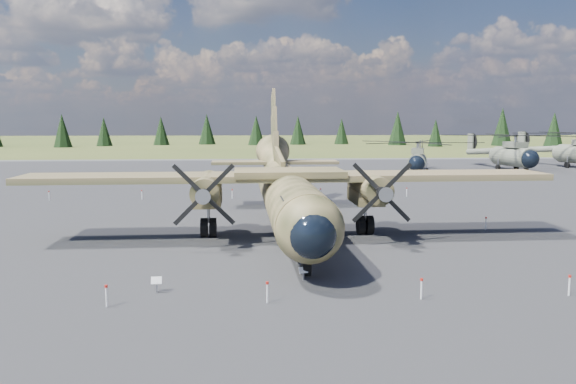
{
  "coord_description": "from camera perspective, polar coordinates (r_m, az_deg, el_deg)",
  "views": [
    {
      "loc": [
        1.22,
        -34.2,
        6.88
      ],
      "look_at": [
        3.97,
        2.0,
        2.32
      ],
      "focal_mm": 35.0,
      "sensor_mm": 36.0,
      "label": 1
    }
  ],
  "objects": [
    {
      "name": "ground",
      "position": [
        34.91,
        -6.28,
        -4.25
      ],
      "size": [
        500.0,
        500.0,
        0.0
      ],
      "primitive_type": "plane",
      "color": "brown",
      "rests_on": "ground"
    },
    {
      "name": "apron",
      "position": [
        44.75,
        -5.86,
        -1.72
      ],
      "size": [
        120.0,
        120.0,
        0.04
      ],
      "primitive_type": "cube",
      "color": "#555559",
      "rests_on": "ground"
    },
    {
      "name": "transport_plane",
      "position": [
        34.3,
        -0.11,
        0.54
      ],
      "size": [
        30.77,
        28.02,
        10.18
      ],
      "rotation": [
        0.0,
        0.0,
        0.01
      ],
      "color": "#39391F",
      "rests_on": "ground"
    },
    {
      "name": "helicopter_near",
      "position": [
        75.68,
        13.05,
        4.08
      ],
      "size": [
        21.59,
        21.59,
        4.31
      ],
      "rotation": [
        0.0,
        0.0,
        -0.34
      ],
      "color": "slate",
      "rests_on": "ground"
    },
    {
      "name": "helicopter_mid",
      "position": [
        84.72,
        21.89,
        4.45
      ],
      "size": [
        22.25,
        24.77,
        5.11
      ],
      "rotation": [
        0.0,
        0.0,
        0.11
      ],
      "color": "slate",
      "rests_on": "ground"
    },
    {
      "name": "info_placard_left",
      "position": [
        23.56,
        -13.22,
        -8.9
      ],
      "size": [
        0.43,
        0.19,
        0.67
      ],
      "rotation": [
        0.0,
        0.0,
        0.04
      ],
      "color": "gray",
      "rests_on": "ground"
    },
    {
      "name": "info_placard_right",
      "position": [
        24.63,
        1.56,
        -8.08
      ],
      "size": [
        0.42,
        0.26,
        0.61
      ],
      "rotation": [
        0.0,
        0.0,
        0.27
      ],
      "color": "gray",
      "rests_on": "ground"
    },
    {
      "name": "barrier_fence",
      "position": [
        34.76,
        -7.06,
        -3.46
      ],
      "size": [
        33.12,
        29.62,
        0.85
      ],
      "color": "white",
      "rests_on": "ground"
    },
    {
      "name": "treeline",
      "position": [
        30.14,
        6.13,
        3.11
      ],
      "size": [
        284.38,
        286.28,
        11.0
      ],
      "color": "black",
      "rests_on": "ground"
    }
  ]
}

